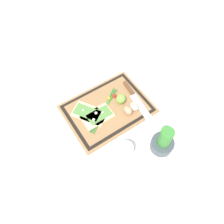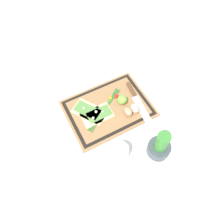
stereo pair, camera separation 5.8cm
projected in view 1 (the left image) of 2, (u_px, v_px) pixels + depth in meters
name	position (u px, v px, depth m)	size (l,w,h in m)	color
ground_plane	(108.00, 109.00, 1.25)	(6.00, 6.00, 0.00)	white
cutting_board	(108.00, 109.00, 1.24)	(0.47, 0.35, 0.02)	#997047
pizza_slice_near	(89.00, 113.00, 1.21)	(0.19, 0.21, 0.02)	beige
pizza_slice_far	(98.00, 116.00, 1.20)	(0.17, 0.10, 0.02)	beige
knife	(133.00, 95.00, 1.27)	(0.06, 0.32, 0.02)	silver
egg_brown	(128.00, 110.00, 1.20)	(0.04, 0.06, 0.04)	tan
egg_pink	(134.00, 106.00, 1.22)	(0.04, 0.06, 0.04)	beige
lime	(121.00, 99.00, 1.24)	(0.06, 0.06, 0.06)	#7FB742
cherry_tomato_red	(114.00, 96.00, 1.27)	(0.02, 0.02, 0.02)	red
cherry_tomato_yellow	(109.00, 98.00, 1.26)	(0.02, 0.02, 0.02)	gold
scallion_bunch	(104.00, 110.00, 1.23)	(0.28, 0.20, 0.01)	#388433
herb_pot	(163.00, 142.00, 1.08)	(0.12, 0.12, 0.18)	#3D474C
sauce_jar	(125.00, 151.00, 1.08)	(0.08, 0.08, 0.09)	silver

